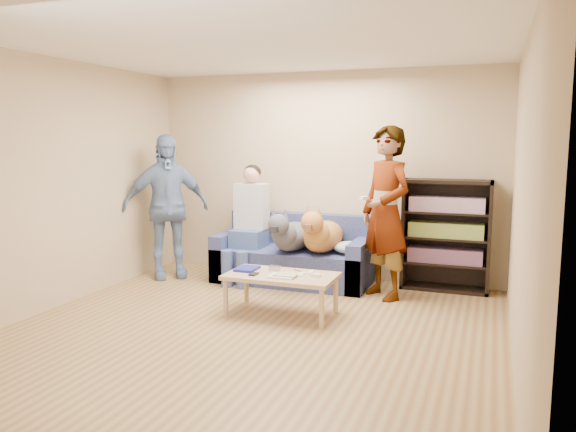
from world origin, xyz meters
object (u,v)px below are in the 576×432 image
at_px(person_standing_right, 386,213).
at_px(bookshelf, 446,233).
at_px(person_standing_left, 166,207).
at_px(coffee_table, 281,279).
at_px(sofa, 294,259).
at_px(notebook_blue, 247,269).
at_px(camera_silver, 275,268).
at_px(dog_gray, 291,235).
at_px(person_seated, 249,219).
at_px(dog_tan, 321,235).

distance_m(person_standing_right, bookshelf, 0.87).
bearing_deg(person_standing_left, coffee_table, -67.43).
bearing_deg(sofa, bookshelf, 7.40).
distance_m(person_standing_right, person_standing_left, 2.79).
relative_size(person_standing_right, notebook_blue, 7.36).
bearing_deg(camera_silver, dog_gray, 100.25).
bearing_deg(person_seated, dog_gray, -10.90).
bearing_deg(sofa, coffee_table, -75.76).
bearing_deg(person_standing_left, dog_tan, -35.67).
distance_m(person_standing_right, dog_gray, 1.20).
bearing_deg(sofa, person_standing_left, -167.12).
height_order(person_seated, dog_gray, person_seated).
xyz_separation_m(dog_tan, bookshelf, (1.39, 0.41, 0.04)).
relative_size(person_standing_right, person_seated, 1.30).
distance_m(person_seated, coffee_table, 1.55).
distance_m(notebook_blue, coffee_table, 0.41).
bearing_deg(dog_tan, sofa, 156.56).
relative_size(camera_silver, bookshelf, 0.08).
relative_size(notebook_blue, camera_silver, 2.36).
bearing_deg(dog_gray, bookshelf, 15.15).
relative_size(person_standing_left, person_seated, 1.24).
relative_size(sofa, coffee_table, 1.73).
bearing_deg(sofa, person_standing_right, -15.49).
bearing_deg(person_standing_right, sofa, -154.59).
distance_m(person_standing_left, dog_tan, 2.03).
relative_size(notebook_blue, dog_gray, 0.21).
relative_size(person_standing_left, notebook_blue, 7.01).
distance_m(dog_gray, dog_tan, 0.37).
relative_size(person_standing_right, camera_silver, 17.39).
distance_m(sofa, person_seated, 0.76).
relative_size(sofa, person_seated, 1.29).
bearing_deg(person_standing_right, dog_tan, -150.19).
height_order(person_standing_right, notebook_blue, person_standing_right).
bearing_deg(notebook_blue, person_standing_left, 149.32).
distance_m(camera_silver, sofa, 1.23).
xyz_separation_m(sofa, coffee_table, (0.34, -1.32, 0.09)).
height_order(camera_silver, coffee_table, camera_silver).
bearing_deg(person_standing_right, notebook_blue, -102.25).
xyz_separation_m(person_standing_left, dog_gray, (1.64, 0.12, -0.28)).
relative_size(dog_tan, bookshelf, 0.90).
bearing_deg(dog_gray, person_standing_right, -4.38).
xyz_separation_m(person_standing_right, dog_tan, (-0.79, 0.15, -0.31)).
bearing_deg(camera_silver, coffee_table, -45.00).
relative_size(coffee_table, bookshelf, 0.85).
distance_m(notebook_blue, bookshelf, 2.41).
xyz_separation_m(dog_tan, coffee_table, (-0.07, -1.15, -0.27)).
relative_size(camera_silver, sofa, 0.06).
distance_m(camera_silver, dog_gray, 0.99).
bearing_deg(camera_silver, bookshelf, 42.19).
distance_m(person_standing_right, camera_silver, 1.41).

